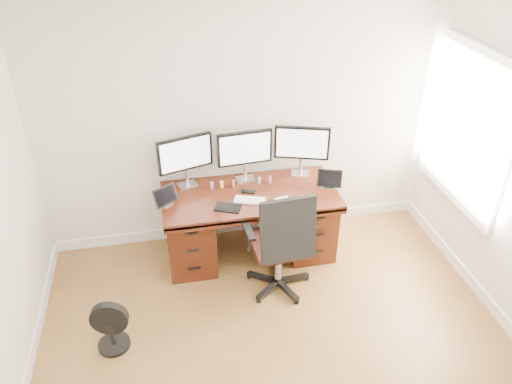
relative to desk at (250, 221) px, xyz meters
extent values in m
cube|color=white|center=(0.00, 0.42, 0.95)|extent=(4.00, 0.10, 2.70)
cube|color=white|center=(1.97, -0.33, 1.00)|extent=(0.04, 1.30, 1.50)
cube|color=white|center=(1.95, -0.33, 1.00)|extent=(0.01, 1.15, 1.35)
cube|color=#3D160C|center=(0.00, -0.03, 0.32)|extent=(1.70, 0.80, 0.05)
cube|color=#3D160C|center=(-0.60, 0.00, -0.05)|extent=(0.45, 0.70, 0.70)
cube|color=#3D160C|center=(0.60, 0.00, -0.05)|extent=(0.45, 0.70, 0.70)
cube|color=black|center=(0.00, 0.27, 0.10)|extent=(0.74, 0.03, 0.40)
cylinder|color=black|center=(0.17, -0.55, -0.36)|extent=(0.63, 0.63, 0.08)
cylinder|color=silver|center=(0.17, -0.55, -0.11)|extent=(0.06, 0.06, 0.42)
cube|color=#33140F|center=(0.17, -0.55, 0.10)|extent=(0.54, 0.52, 0.07)
cube|color=black|center=(0.19, -0.78, 0.42)|extent=(0.49, 0.09, 0.58)
cube|color=black|center=(-0.11, -0.57, 0.29)|extent=(0.08, 0.26, 0.03)
cube|color=black|center=(0.46, -0.53, 0.29)|extent=(0.08, 0.26, 0.03)
cylinder|color=black|center=(-1.35, -1.00, -0.39)|extent=(0.27, 0.27, 0.03)
cylinder|color=black|center=(-1.35, -1.00, -0.26)|extent=(0.04, 0.04, 0.22)
cylinder|color=black|center=(-1.35, -1.00, -0.10)|extent=(0.32, 0.11, 0.31)
cube|color=silver|center=(-0.58, 0.24, 0.35)|extent=(0.21, 0.19, 0.01)
cylinder|color=silver|center=(-0.58, 0.24, 0.44)|extent=(0.04, 0.04, 0.18)
cube|color=black|center=(-0.58, 0.24, 0.70)|extent=(0.54, 0.20, 0.35)
cube|color=white|center=(-0.57, 0.22, 0.70)|extent=(0.48, 0.15, 0.30)
cube|color=silver|center=(0.00, 0.24, 0.35)|extent=(0.19, 0.16, 0.01)
cylinder|color=silver|center=(0.00, 0.24, 0.44)|extent=(0.04, 0.04, 0.18)
cube|color=black|center=(0.00, 0.24, 0.70)|extent=(0.55, 0.08, 0.35)
cube|color=white|center=(0.00, 0.22, 0.70)|extent=(0.50, 0.05, 0.30)
cube|color=silver|center=(0.58, 0.24, 0.35)|extent=(0.21, 0.19, 0.01)
cylinder|color=silver|center=(0.58, 0.24, 0.44)|extent=(0.04, 0.04, 0.18)
cube|color=black|center=(0.58, 0.24, 0.70)|extent=(0.53, 0.20, 0.35)
cube|color=white|center=(0.57, 0.22, 0.70)|extent=(0.48, 0.15, 0.30)
cube|color=silver|center=(-0.80, -0.08, 0.35)|extent=(0.13, 0.12, 0.01)
cube|color=black|center=(-0.80, -0.08, 0.45)|extent=(0.24, 0.19, 0.17)
cube|color=silver|center=(0.79, -0.08, 0.35)|extent=(0.12, 0.11, 0.01)
cube|color=black|center=(0.79, -0.08, 0.45)|extent=(0.25, 0.14, 0.17)
cube|color=white|center=(-0.03, -0.16, 0.36)|extent=(0.32, 0.21, 0.01)
cube|color=silver|center=(0.29, -0.23, 0.35)|extent=(0.17, 0.17, 0.01)
cube|color=black|center=(-0.25, -0.24, 0.35)|extent=(0.27, 0.23, 0.01)
cube|color=black|center=(-0.01, 0.00, 0.35)|extent=(0.15, 0.11, 0.01)
cylinder|color=#8455C9|center=(-0.35, 0.12, 0.38)|extent=(0.03, 0.03, 0.05)
sphere|color=#8455C9|center=(-0.35, 0.12, 0.41)|extent=(0.03, 0.03, 0.03)
cylinder|color=tan|center=(-0.25, 0.12, 0.38)|extent=(0.03, 0.03, 0.05)
sphere|color=tan|center=(-0.25, 0.12, 0.41)|extent=(0.03, 0.03, 0.03)
cylinder|color=#926743|center=(-0.14, 0.12, 0.38)|extent=(0.03, 0.03, 0.05)
sphere|color=#926743|center=(-0.14, 0.12, 0.41)|extent=(0.03, 0.03, 0.03)
cylinder|color=#607FE1|center=(0.12, 0.12, 0.38)|extent=(0.03, 0.03, 0.05)
sphere|color=#607FE1|center=(0.12, 0.12, 0.41)|extent=(0.03, 0.03, 0.03)
cylinder|color=pink|center=(0.23, 0.12, 0.38)|extent=(0.03, 0.03, 0.05)
sphere|color=pink|center=(0.23, 0.12, 0.41)|extent=(0.03, 0.03, 0.03)
camera|label=1|loc=(-0.74, -4.04, 2.94)|focal=35.00mm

